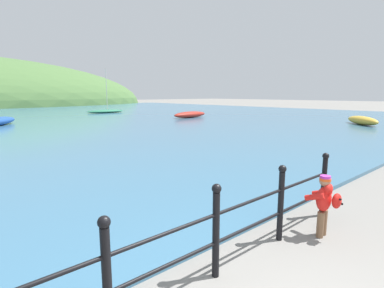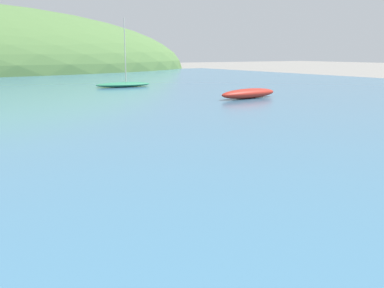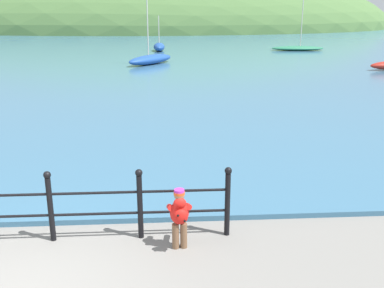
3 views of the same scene
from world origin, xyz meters
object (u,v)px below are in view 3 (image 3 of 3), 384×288
child_in_coat (180,214)px  boat_twin_mast (159,47)px  boat_nearest_quay (298,48)px  boat_far_right (151,59)px

child_in_coat → boat_twin_mast: (-0.46, 30.78, -0.17)m
boat_twin_mast → child_in_coat: bearing=-89.1°
boat_twin_mast → boat_nearest_quay: size_ratio=0.55×
child_in_coat → boat_far_right: boat_far_right is taller
boat_nearest_quay → boat_far_right: bearing=-145.8°
child_in_coat → boat_nearest_quay: boat_nearest_quay is taller
boat_far_right → boat_nearest_quay: size_ratio=0.98×
child_in_coat → boat_twin_mast: 30.78m
child_in_coat → boat_far_right: 22.41m
child_in_coat → boat_nearest_quay: size_ratio=0.20×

